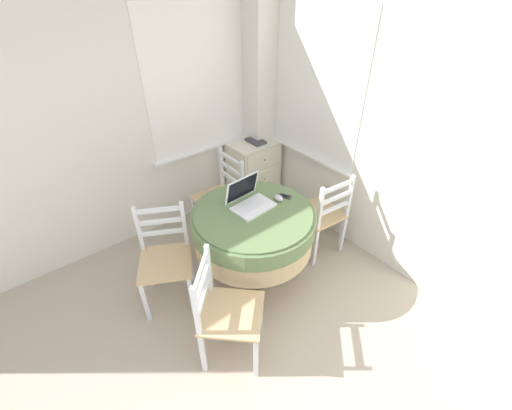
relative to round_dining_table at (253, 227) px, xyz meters
The scene contains 11 objects.
corner_room_shell 0.76m from the round_dining_table, 47.98° to the left, with size 4.30×4.58×2.55m.
round_dining_table is the anchor object (origin of this frame).
laptop 0.24m from the round_dining_table, 69.59° to the left, with size 0.36×0.31×0.24m.
computer_mouse 0.33m from the round_dining_table, ahead, with size 0.06×0.09×0.05m.
cell_phone 0.39m from the round_dining_table, ahead, with size 0.10×0.13×0.01m.
dining_chair_near_back_window 0.79m from the round_dining_table, 77.45° to the left, with size 0.43×0.42×0.89m.
dining_chair_near_right_window 0.78m from the round_dining_table, ahead, with size 0.46×0.46×0.89m.
dining_chair_camera_near 0.79m from the round_dining_table, 142.94° to the right, with size 0.60×0.60×0.89m.
dining_chair_left_flank 0.78m from the round_dining_table, 157.80° to the left, with size 0.57×0.57×0.89m.
corner_cabinet 1.33m from the round_dining_table, 51.55° to the left, with size 0.56×0.43×0.78m.
book_on_cabinet 1.33m from the round_dining_table, 50.47° to the left, with size 0.15×0.23×0.02m.
Camera 1 is at (-0.48, -0.33, 2.45)m, focal length 24.00 mm.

